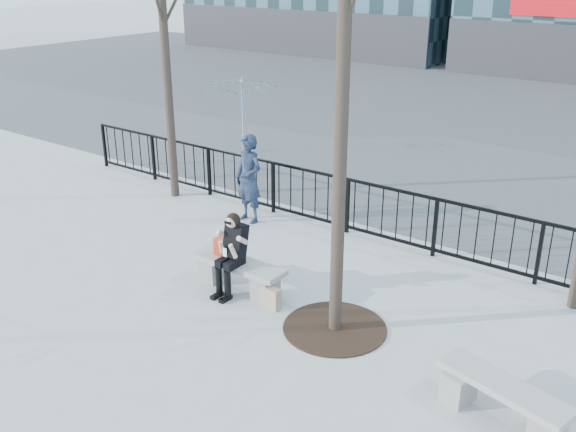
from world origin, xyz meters
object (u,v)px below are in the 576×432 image
Objects in this scene: seated_woman at (231,254)px; standing_man at (249,179)px; bench_main at (238,272)px; bench_second at (503,397)px.

seated_woman is 3.03m from standing_man.
bench_second is (4.48, -0.58, -0.01)m from bench_main.
bench_main is 4.52m from bench_second.
bench_main is 1.05× the size of bench_second.
standing_man is at bearing 124.19° from seated_woman.
standing_man is at bearing 125.97° from bench_main.
bench_main is 0.92× the size of standing_man.
standing_man reaches higher than bench_main.
standing_man is at bearing 169.12° from bench_second.
bench_main is 2.95m from standing_man.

